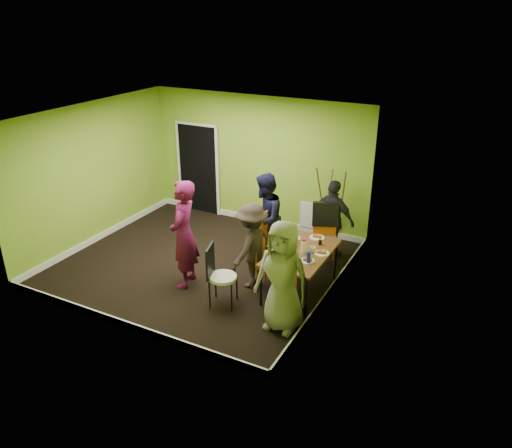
{
  "coord_description": "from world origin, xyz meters",
  "views": [
    {
      "loc": [
        4.7,
        -6.9,
        4.5
      ],
      "look_at": [
        1.13,
        0.0,
        1.05
      ],
      "focal_mm": 35.0,
      "sensor_mm": 36.0,
      "label": 1
    }
  ],
  "objects_px": {
    "thermos": "(303,247)",
    "person_left_near": "(252,246)",
    "chair_back_end": "(325,221)",
    "chair_left_far": "(271,238)",
    "person_standing": "(184,235)",
    "chair_front_end": "(285,292)",
    "easel": "(330,206)",
    "person_front_end": "(283,277)",
    "blue_bottle": "(309,257)",
    "chair_bentwood": "(218,272)",
    "orange_bottle": "(297,243)",
    "dining_table": "(301,255)",
    "person_left_far": "(265,219)",
    "person_back_end": "(333,219)",
    "chair_left_near": "(265,261)"
  },
  "relations": [
    {
      "from": "blue_bottle",
      "to": "person_left_near",
      "type": "bearing_deg",
      "value": 174.08
    },
    {
      "from": "easel",
      "to": "orange_bottle",
      "type": "bearing_deg",
      "value": -87.53
    },
    {
      "from": "chair_back_end",
      "to": "chair_bentwood",
      "type": "bearing_deg",
      "value": 42.85
    },
    {
      "from": "chair_left_far",
      "to": "person_standing",
      "type": "distance_m",
      "value": 1.63
    },
    {
      "from": "blue_bottle",
      "to": "person_left_far",
      "type": "bearing_deg",
      "value": 141.06
    },
    {
      "from": "chair_left_far",
      "to": "person_back_end",
      "type": "distance_m",
      "value": 1.28
    },
    {
      "from": "chair_back_end",
      "to": "thermos",
      "type": "height_order",
      "value": "chair_back_end"
    },
    {
      "from": "blue_bottle",
      "to": "person_left_far",
      "type": "distance_m",
      "value": 1.65
    },
    {
      "from": "chair_left_far",
      "to": "person_left_near",
      "type": "bearing_deg",
      "value": -3.72
    },
    {
      "from": "chair_left_near",
      "to": "person_left_far",
      "type": "relative_size",
      "value": 0.52
    },
    {
      "from": "chair_left_far",
      "to": "easel",
      "type": "xyz_separation_m",
      "value": [
        0.57,
        1.55,
        0.17
      ]
    },
    {
      "from": "chair_back_end",
      "to": "person_left_near",
      "type": "height_order",
      "value": "person_left_near"
    },
    {
      "from": "chair_bentwood",
      "to": "person_front_end",
      "type": "height_order",
      "value": "person_front_end"
    },
    {
      "from": "chair_front_end",
      "to": "person_left_near",
      "type": "distance_m",
      "value": 1.2
    },
    {
      "from": "chair_left_near",
      "to": "thermos",
      "type": "relative_size",
      "value": 3.97
    },
    {
      "from": "easel",
      "to": "person_standing",
      "type": "xyz_separation_m",
      "value": [
        -1.61,
        -2.76,
        0.17
      ]
    },
    {
      "from": "chair_back_end",
      "to": "chair_left_near",
      "type": "bearing_deg",
      "value": 45.27
    },
    {
      "from": "chair_front_end",
      "to": "orange_bottle",
      "type": "bearing_deg",
      "value": 82.63
    },
    {
      "from": "chair_back_end",
      "to": "easel",
      "type": "bearing_deg",
      "value": -100.0
    },
    {
      "from": "chair_front_end",
      "to": "person_front_end",
      "type": "xyz_separation_m",
      "value": [
        0.03,
        -0.17,
        0.37
      ]
    },
    {
      "from": "orange_bottle",
      "to": "person_front_end",
      "type": "relative_size",
      "value": 0.05
    },
    {
      "from": "thermos",
      "to": "person_left_near",
      "type": "distance_m",
      "value": 0.89
    },
    {
      "from": "chair_front_end",
      "to": "person_left_near",
      "type": "relative_size",
      "value": 0.59
    },
    {
      "from": "person_left_far",
      "to": "chair_left_far",
      "type": "bearing_deg",
      "value": 36.43
    },
    {
      "from": "chair_back_end",
      "to": "person_left_far",
      "type": "height_order",
      "value": "person_left_far"
    },
    {
      "from": "chair_bentwood",
      "to": "orange_bottle",
      "type": "xyz_separation_m",
      "value": [
        0.87,
        1.12,
        0.23
      ]
    },
    {
      "from": "person_standing",
      "to": "person_back_end",
      "type": "height_order",
      "value": "person_standing"
    },
    {
      "from": "chair_left_far",
      "to": "chair_back_end",
      "type": "height_order",
      "value": "chair_back_end"
    },
    {
      "from": "dining_table",
      "to": "person_back_end",
      "type": "height_order",
      "value": "person_back_end"
    },
    {
      "from": "chair_back_end",
      "to": "person_front_end",
      "type": "xyz_separation_m",
      "value": [
        0.19,
        -2.32,
        0.05
      ]
    },
    {
      "from": "easel",
      "to": "person_front_end",
      "type": "xyz_separation_m",
      "value": [
        0.39,
        -3.14,
        0.08
      ]
    },
    {
      "from": "person_back_end",
      "to": "blue_bottle",
      "type": "bearing_deg",
      "value": 110.12
    },
    {
      "from": "chair_left_near",
      "to": "person_left_far",
      "type": "bearing_deg",
      "value": -153.26
    },
    {
      "from": "person_front_end",
      "to": "chair_back_end",
      "type": "bearing_deg",
      "value": 96.65
    },
    {
      "from": "person_standing",
      "to": "person_left_far",
      "type": "distance_m",
      "value": 1.63
    },
    {
      "from": "dining_table",
      "to": "chair_front_end",
      "type": "height_order",
      "value": "chair_front_end"
    },
    {
      "from": "chair_back_end",
      "to": "person_front_end",
      "type": "bearing_deg",
      "value": 71.68
    },
    {
      "from": "thermos",
      "to": "dining_table",
      "type": "bearing_deg",
      "value": 156.68
    },
    {
      "from": "chair_bentwood",
      "to": "thermos",
      "type": "distance_m",
      "value": 1.44
    },
    {
      "from": "chair_front_end",
      "to": "blue_bottle",
      "type": "distance_m",
      "value": 0.7
    },
    {
      "from": "person_standing",
      "to": "person_left_near",
      "type": "bearing_deg",
      "value": 99.52
    },
    {
      "from": "chair_left_far",
      "to": "person_standing",
      "type": "relative_size",
      "value": 0.57
    },
    {
      "from": "orange_bottle",
      "to": "person_back_end",
      "type": "bearing_deg",
      "value": 82.05
    },
    {
      "from": "chair_left_far",
      "to": "blue_bottle",
      "type": "height_order",
      "value": "chair_left_far"
    },
    {
      "from": "person_left_near",
      "to": "person_left_far",
      "type": "bearing_deg",
      "value": -160.8
    },
    {
      "from": "chair_front_end",
      "to": "chair_bentwood",
      "type": "distance_m",
      "value": 1.15
    },
    {
      "from": "easel",
      "to": "person_front_end",
      "type": "height_order",
      "value": "person_front_end"
    },
    {
      "from": "chair_front_end",
      "to": "thermos",
      "type": "relative_size",
      "value": 3.94
    },
    {
      "from": "chair_left_near",
      "to": "thermos",
      "type": "height_order",
      "value": "thermos"
    },
    {
      "from": "thermos",
      "to": "person_back_end",
      "type": "height_order",
      "value": "person_back_end"
    }
  ]
}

